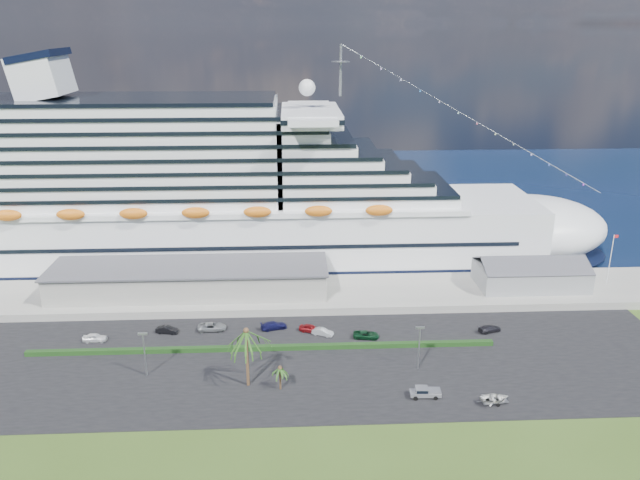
{
  "coord_description": "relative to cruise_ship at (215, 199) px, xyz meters",
  "views": [
    {
      "loc": [
        -2.13,
        -88.84,
        58.45
      ],
      "look_at": [
        3.5,
        30.0,
        17.1
      ],
      "focal_mm": 35.0,
      "sensor_mm": 36.0,
      "label": 1
    }
  ],
  "objects": [
    {
      "name": "palm_short",
      "position": [
        17.03,
        -61.5,
        -13.03
      ],
      "size": [
        3.53,
        3.53,
        4.56
      ],
      "color": "#47301E",
      "rests_on": "ground"
    },
    {
      "name": "parked_car_1",
      "position": [
        -5.75,
        -40.27,
        -15.84
      ],
      "size": [
        4.65,
        2.38,
        1.46
      ],
      "primitive_type": "imported",
      "rotation": [
        0.0,
        0.0,
        1.37
      ],
      "color": "black",
      "rests_on": "asphalt_lot"
    },
    {
      "name": "boat_trailer",
      "position": [
        51.78,
        -67.49,
        -15.55
      ],
      "size": [
        5.51,
        3.92,
        1.54
      ],
      "color": "gray",
      "rests_on": "asphalt_lot"
    },
    {
      "name": "parked_car_3",
      "position": [
        15.41,
        -39.47,
        -15.81
      ],
      "size": [
        5.66,
        3.52,
        1.53
      ],
      "primitive_type": "imported",
      "rotation": [
        0.0,
        0.0,
        1.85
      ],
      "color": "#131343",
      "rests_on": "asphalt_lot"
    },
    {
      "name": "wharf",
      "position": [
        21.53,
        -24.0,
        -15.79
      ],
      "size": [
        240.0,
        20.0,
        1.8
      ],
      "primitive_type": "cube",
      "color": "gray",
      "rests_on": "ground"
    },
    {
      "name": "pickup_truck",
      "position": [
        40.86,
        -65.05,
        -15.58
      ],
      "size": [
        5.23,
        2.13,
        1.82
      ],
      "color": "black",
      "rests_on": "asphalt_lot"
    },
    {
      "name": "parked_car_2",
      "position": [
        3.04,
        -39.51,
        -15.79
      ],
      "size": [
        5.79,
        2.88,
        1.58
      ],
      "primitive_type": "imported",
      "rotation": [
        0.0,
        0.0,
        1.62
      ],
      "color": "gray",
      "rests_on": "asphalt_lot"
    },
    {
      "name": "parked_car_7",
      "position": [
        58.61,
        -42.73,
        -15.89
      ],
      "size": [
        5.11,
        3.32,
        1.38
      ],
      "primitive_type": "imported",
      "rotation": [
        0.0,
        0.0,
        1.89
      ],
      "color": "black",
      "rests_on": "asphalt_lot"
    },
    {
      "name": "terminal_building",
      "position": [
        -3.47,
        -24.0,
        -11.68
      ],
      "size": [
        61.0,
        15.0,
        6.3
      ],
      "color": "gray",
      "rests_on": "wharf"
    },
    {
      "name": "asphalt_lot",
      "position": [
        21.53,
        -53.0,
        -16.63
      ],
      "size": [
        140.0,
        38.0,
        0.12
      ],
      "primitive_type": "cube",
      "color": "black",
      "rests_on": "ground"
    },
    {
      "name": "port_shed",
      "position": [
        73.53,
        -24.0,
        -12.3
      ],
      "size": [
        24.0,
        12.31,
        7.37
      ],
      "color": "gray",
      "rests_on": "wharf"
    },
    {
      "name": "parked_car_0",
      "position": [
        -19.15,
        -43.03,
        -15.79
      ],
      "size": [
        4.64,
        1.91,
        1.57
      ],
      "primitive_type": "imported",
      "rotation": [
        0.0,
        0.0,
        1.56
      ],
      "color": "white",
      "rests_on": "asphalt_lot"
    },
    {
      "name": "parked_car_6",
      "position": [
        33.61,
        -44.18,
        -15.87
      ],
      "size": [
        5.4,
        3.14,
        1.42
      ],
      "primitive_type": "imported",
      "rotation": [
        0.0,
        0.0,
        1.41
      ],
      "color": "#0D341B",
      "rests_on": "asphalt_lot"
    },
    {
      "name": "lamp_post_left",
      "position": [
        -6.47,
        -56.0,
        -11.35
      ],
      "size": [
        1.6,
        0.35,
        8.27
      ],
      "color": "gray",
      "rests_on": "asphalt_lot"
    },
    {
      "name": "cruise_ship",
      "position": [
        0.0,
        0.0,
        0.0
      ],
      "size": [
        191.0,
        38.0,
        54.0
      ],
      "color": "silver",
      "rests_on": "ground"
    },
    {
      "name": "ground",
      "position": [
        21.53,
        -64.0,
        -16.69
      ],
      "size": [
        420.0,
        420.0,
        0.0
      ],
      "primitive_type": "plane",
      "color": "#36501A",
      "rests_on": "ground"
    },
    {
      "name": "flagpole",
      "position": [
        91.57,
        -24.0,
        -8.43
      ],
      "size": [
        1.08,
        0.16,
        12.0
      ],
      "color": "silver",
      "rests_on": "wharf"
    },
    {
      "name": "hedge",
      "position": [
        13.53,
        -48.0,
        -16.12
      ],
      "size": [
        88.0,
        1.1,
        0.9
      ],
      "primitive_type": "cube",
      "color": "black",
      "rests_on": "asphalt_lot"
    },
    {
      "name": "parked_car_5",
      "position": [
        25.15,
        -42.63,
        -15.87
      ],
      "size": [
        4.49,
        3.04,
        1.4
      ],
      "primitive_type": "imported",
      "rotation": [
        0.0,
        0.0,
        1.16
      ],
      "color": "#B3B7BB",
      "rests_on": "asphalt_lot"
    },
    {
      "name": "parked_car_4",
      "position": [
        22.78,
        -41.12,
        -15.8
      ],
      "size": [
        4.93,
        3.41,
        1.56
      ],
      "primitive_type": "imported",
      "rotation": [
        0.0,
        0.0,
        1.19
      ],
      "color": "maroon",
      "rests_on": "asphalt_lot"
    },
    {
      "name": "water",
      "position": [
        21.53,
        66.0,
        -16.68
      ],
      "size": [
        420.0,
        160.0,
        0.02
      ],
      "primitive_type": "cube",
      "color": "black",
      "rests_on": "ground"
    },
    {
      "name": "lamp_post_right",
      "position": [
        41.53,
        -56.0,
        -11.35
      ],
      "size": [
        1.6,
        0.35,
        8.27
      ],
      "color": "gray",
      "rests_on": "asphalt_lot"
    },
    {
      "name": "palm_tall",
      "position": [
        11.53,
        -60.0,
        -7.49
      ],
      "size": [
        8.82,
        8.82,
        11.13
      ],
      "color": "#47301E",
      "rests_on": "ground"
    }
  ]
}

